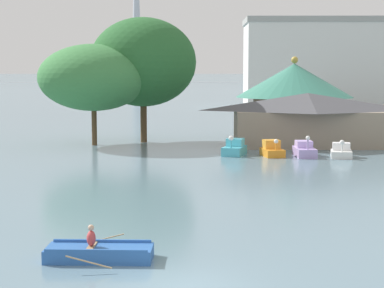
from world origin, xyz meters
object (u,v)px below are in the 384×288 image
at_px(rowboat_with_rower, 99,253).
at_px(green_roof_pavilion, 294,94).
at_px(pedal_boat_cyan, 234,148).
at_px(shoreline_tree_mid, 143,62).
at_px(boathouse, 307,118).
at_px(shoreline_tree_tall_left, 93,78).
at_px(pedal_boat_lavender, 304,150).
at_px(background_building_block, 313,63).
at_px(pedal_boat_orange, 272,150).
at_px(pedal_boat_white, 341,152).

relative_size(rowboat_with_rower, green_roof_pavilion, 0.33).
bearing_deg(pedal_boat_cyan, shoreline_tree_mid, -120.89).
bearing_deg(shoreline_tree_mid, boathouse, -10.60).
xyz_separation_m(boathouse, green_roof_pavilion, (-0.11, 7.63, 1.88)).
relative_size(boathouse, shoreline_tree_tall_left, 1.40).
bearing_deg(pedal_boat_lavender, shoreline_tree_mid, -128.01).
bearing_deg(green_roof_pavilion, background_building_block, 78.12).
xyz_separation_m(pedal_boat_cyan, shoreline_tree_tall_left, (-12.27, 6.74, 5.55)).
bearing_deg(pedal_boat_cyan, pedal_boat_orange, 95.70).
xyz_separation_m(pedal_boat_orange, background_building_block, (14.63, 66.09, 7.39)).
height_order(pedal_boat_orange, background_building_block, background_building_block).
xyz_separation_m(pedal_boat_orange, pedal_boat_lavender, (2.53, -0.09, -0.01)).
relative_size(boathouse, background_building_block, 0.57).
bearing_deg(green_roof_pavilion, rowboat_with_rower, -107.13).
relative_size(rowboat_with_rower, boathouse, 0.28).
distance_m(shoreline_tree_tall_left, shoreline_tree_mid, 5.09).
bearing_deg(pedal_boat_orange, pedal_boat_white, 71.53).
bearing_deg(shoreline_tree_tall_left, pedal_boat_cyan, -28.77).
bearing_deg(rowboat_with_rower, pedal_boat_cyan, 78.69).
xyz_separation_m(pedal_boat_white, shoreline_tree_mid, (-16.25, 10.47, 7.02)).
xyz_separation_m(pedal_boat_cyan, pedal_boat_white, (8.23, -1.33, -0.08)).
height_order(shoreline_tree_tall_left, background_building_block, background_building_block).
bearing_deg(pedal_boat_white, pedal_boat_orange, -87.67).
bearing_deg(boathouse, green_roof_pavilion, 90.81).
relative_size(pedal_boat_cyan, boathouse, 0.21).
bearing_deg(pedal_boat_white, pedal_boat_lavender, -92.44).
bearing_deg(rowboat_with_rower, boathouse, 70.62).
bearing_deg(shoreline_tree_mid, pedal_boat_lavender, -36.21).
xyz_separation_m(shoreline_tree_tall_left, shoreline_tree_mid, (4.26, 2.41, 1.39)).
xyz_separation_m(pedal_boat_cyan, background_building_block, (17.57, 65.46, 7.36)).
height_order(pedal_boat_white, green_roof_pavilion, green_roof_pavilion).
bearing_deg(pedal_boat_white, background_building_block, -178.17).
height_order(rowboat_with_rower, background_building_block, background_building_block).
bearing_deg(shoreline_tree_tall_left, pedal_boat_orange, -25.86).
xyz_separation_m(rowboat_with_rower, green_roof_pavilion, (13.21, 42.85, 4.09)).
bearing_deg(green_roof_pavilion, pedal_boat_orange, -104.59).
distance_m(shoreline_tree_mid, background_building_block, 61.85).
bearing_deg(pedal_boat_lavender, pedal_boat_orange, -93.92).
height_order(shoreline_tree_tall_left, shoreline_tree_mid, shoreline_tree_mid).
relative_size(pedal_boat_orange, pedal_boat_white, 1.04).
distance_m(pedal_boat_cyan, shoreline_tree_tall_left, 15.06).
distance_m(pedal_boat_lavender, green_roof_pavilion, 15.27).
bearing_deg(pedal_boat_orange, background_building_block, 156.49).
xyz_separation_m(pedal_boat_lavender, green_roof_pavilion, (1.27, 14.72, 3.87)).
distance_m(rowboat_with_rower, green_roof_pavilion, 45.03).
xyz_separation_m(rowboat_with_rower, pedal_boat_cyan, (6.47, 28.86, 0.27)).
bearing_deg(pedal_boat_orange, green_roof_pavilion, 154.39).
xyz_separation_m(pedal_boat_lavender, boathouse, (1.38, 7.09, 1.99)).
height_order(rowboat_with_rower, green_roof_pavilion, green_roof_pavilion).
xyz_separation_m(pedal_boat_white, green_roof_pavilion, (-1.50, 15.32, 3.90)).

